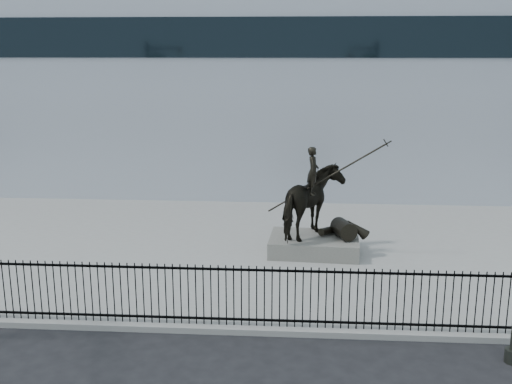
{
  "coord_description": "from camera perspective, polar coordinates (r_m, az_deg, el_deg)",
  "views": [
    {
      "loc": [
        2.31,
        -11.79,
        6.54
      ],
      "look_at": [
        1.08,
        6.0,
        2.27
      ],
      "focal_mm": 42.0,
      "sensor_mm": 36.0,
      "label": 1
    }
  ],
  "objects": [
    {
      "name": "ground",
      "position": [
        13.68,
        -6.47,
        -15.21
      ],
      "size": [
        120.0,
        120.0,
        0.0
      ],
      "primitive_type": "plane",
      "color": "black",
      "rests_on": "ground"
    },
    {
      "name": "plaza",
      "position": [
        20.0,
        -2.89,
        -5.42
      ],
      "size": [
        30.0,
        12.0,
        0.15
      ],
      "primitive_type": "cube",
      "color": "gray",
      "rests_on": "ground"
    },
    {
      "name": "building",
      "position": [
        31.94,
        -0.19,
        9.8
      ],
      "size": [
        44.0,
        14.0,
        9.0
      ],
      "primitive_type": "cube",
      "color": "#AFB5BF",
      "rests_on": "ground"
    },
    {
      "name": "picket_fence",
      "position": [
        14.39,
        -5.67,
        -9.68
      ],
      "size": [
        22.1,
        0.1,
        1.5
      ],
      "color": "black",
      "rests_on": "plaza"
    },
    {
      "name": "statue_plinth",
      "position": [
        19.41,
        5.55,
        -5.01
      ],
      "size": [
        2.94,
        2.11,
        0.53
      ],
      "primitive_type": "cube",
      "rotation": [
        0.0,
        0.0,
        -0.06
      ],
      "color": "#5D5B55",
      "rests_on": "plaza"
    },
    {
      "name": "equestrian_statue",
      "position": [
        19.02,
        5.81,
        -1.09
      ],
      "size": [
        3.61,
        2.35,
        3.06
      ],
      "rotation": [
        0.0,
        0.0,
        -0.06
      ],
      "color": "black",
      "rests_on": "statue_plinth"
    }
  ]
}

